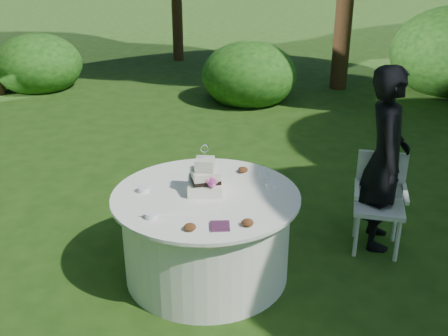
{
  "coord_description": "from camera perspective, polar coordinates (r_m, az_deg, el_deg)",
  "views": [
    {
      "loc": [
        0.02,
        -3.88,
        2.66
      ],
      "look_at": [
        0.15,
        0.0,
        1.0
      ],
      "focal_mm": 42.0,
      "sensor_mm": 36.0,
      "label": 1
    }
  ],
  "objects": [
    {
      "name": "feather_plume",
      "position": [
        4.0,
        -6.02,
        -5.1
      ],
      "size": [
        0.48,
        0.07,
        0.01
      ],
      "primitive_type": "ellipsoid",
      "color": "white",
      "rests_on": "table"
    },
    {
      "name": "petal_cups",
      "position": [
        4.1,
        0.45,
        -3.9
      ],
      "size": [
        0.54,
        1.11,
        0.05
      ],
      "color": "#562D16",
      "rests_on": "table"
    },
    {
      "name": "napkins",
      "position": [
        3.82,
        -0.43,
        -6.34
      ],
      "size": [
        0.14,
        0.14,
        0.02
      ],
      "primitive_type": "cube",
      "color": "#481F3D",
      "rests_on": "table"
    },
    {
      "name": "cake",
      "position": [
        4.3,
        -2.06,
        -1.25
      ],
      "size": [
        0.28,
        0.3,
        0.42
      ],
      "color": "white",
      "rests_on": "table"
    },
    {
      "name": "chair",
      "position": [
        5.07,
        16.57,
        -2.84
      ],
      "size": [
        0.55,
        0.55,
        0.9
      ],
      "color": "silver",
      "rests_on": "ground"
    },
    {
      "name": "table",
      "position": [
        4.5,
        -1.93,
        -7.21
      ],
      "size": [
        1.56,
        1.56,
        0.77
      ],
      "color": "white",
      "rests_on": "ground"
    },
    {
      "name": "ground",
      "position": [
        4.7,
        -1.86,
        -11.29
      ],
      "size": [
        80.0,
        80.0,
        0.0
      ],
      "primitive_type": "plane",
      "color": "#1B3A0F",
      "rests_on": "ground"
    },
    {
      "name": "guest",
      "position": [
        4.99,
        17.14,
        0.96
      ],
      "size": [
        0.53,
        0.7,
        1.73
      ],
      "primitive_type": "imported",
      "rotation": [
        0.0,
        0.0,
        1.37
      ],
      "color": "black",
      "rests_on": "ground"
    },
    {
      "name": "votives",
      "position": [
        4.34,
        -1.53,
        -2.36
      ],
      "size": [
        1.17,
        0.86,
        0.04
      ],
      "color": "white",
      "rests_on": "table"
    }
  ]
}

